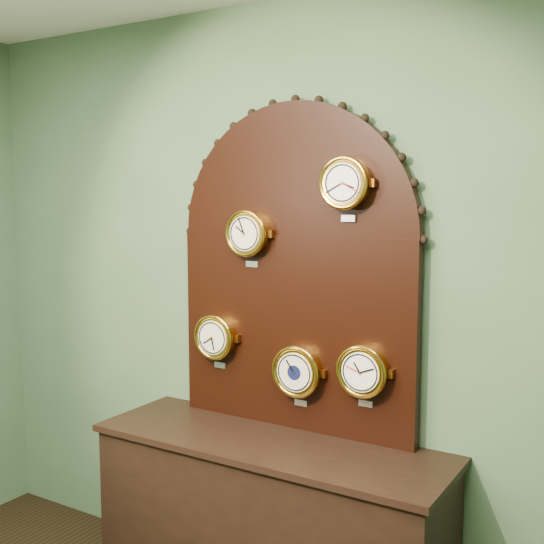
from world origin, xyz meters
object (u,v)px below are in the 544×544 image
Objects in this scene: shop_counter at (270,532)px; tide_clock at (363,371)px; display_board at (295,258)px; hygrometer at (216,337)px; barometer at (298,371)px; roman_clock at (248,233)px; arabic_clock at (345,183)px.

tide_clock reaches higher than shop_counter.
hygrometer is at bearing -170.63° from display_board.
hygrometer is at bearing 159.17° from shop_counter.
display_board is at bearing 169.95° from tide_clock.
hygrometer is 0.47m from barometer.
shop_counter is 1.05× the size of display_board.
tide_clock is (0.32, 0.00, 0.05)m from barometer.
display_board is 0.57m from hygrometer.
hygrometer is at bearing 179.93° from barometer.
shop_counter is 1.36m from roman_clock.
display_board reaches higher than hygrometer.
barometer is (0.05, 0.15, 0.72)m from shop_counter.
hygrometer is 0.78m from tide_clock.
roman_clock is 0.55m from arabic_clock.
barometer is at bearing -0.07° from hygrometer.
arabic_clock is at bearing 179.89° from tide_clock.
tide_clock is (0.78, -0.00, -0.06)m from hygrometer.
arabic_clock is (0.28, 0.15, 1.56)m from shop_counter.
display_board reaches higher than arabic_clock.
roman_clock is 0.67m from barometer.
display_board is 5.51× the size of arabic_clock.
roman_clock is at bearing 144.20° from shop_counter.
roman_clock is at bearing 179.85° from barometer.
arabic_clock reaches higher than hygrometer.
roman_clock is 0.82m from tide_clock.
tide_clock is (0.38, 0.15, 0.76)m from shop_counter.
roman_clock is at bearing 0.04° from hygrometer.
tide_clock reaches higher than barometer.
shop_counter is 5.62× the size of tide_clock.
arabic_clock reaches higher than tide_clock.
arabic_clock is 0.95× the size of barometer.
shop_counter is at bearing -109.60° from barometer.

